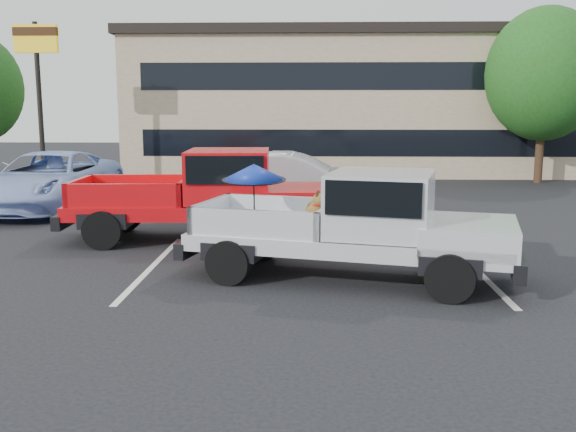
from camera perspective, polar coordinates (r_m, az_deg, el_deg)
name	(u,v)px	position (r m, az deg, el deg)	size (l,w,h in m)	color
ground	(313,299)	(10.06, 2.27, -7.37)	(90.00, 90.00, 0.00)	black
stripe_left	(153,266)	(12.33, -11.91, -4.36)	(0.12, 5.00, 0.01)	silver
stripe_right	(475,268)	(12.37, 16.29, -4.50)	(0.12, 5.00, 0.01)	silver
motel_building	(354,102)	(30.68, 5.85, 10.06)	(20.40, 8.40, 6.30)	tan
motel_sign	(37,60)	(25.67, -21.42, 12.79)	(1.60, 0.22, 6.00)	black
tree_right	(544,74)	(27.21, 21.83, 11.61)	(4.46, 4.46, 6.78)	#332114
tree_back	(429,78)	(34.20, 12.38, 11.86)	(4.68, 4.68, 7.11)	#332114
silver_pickup	(366,220)	(10.97, 6.99, -0.36)	(6.00, 3.31, 2.06)	black
red_pickup	(221,191)	(14.39, -6.00, 2.23)	(6.20, 2.50, 2.01)	black
silver_sedan	(294,180)	(18.95, 0.52, 3.19)	(1.73, 4.96, 1.63)	#B4B7BC
blue_suv	(49,181)	(19.96, -20.46, 2.96)	(2.78, 6.02, 1.67)	#98B1E3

